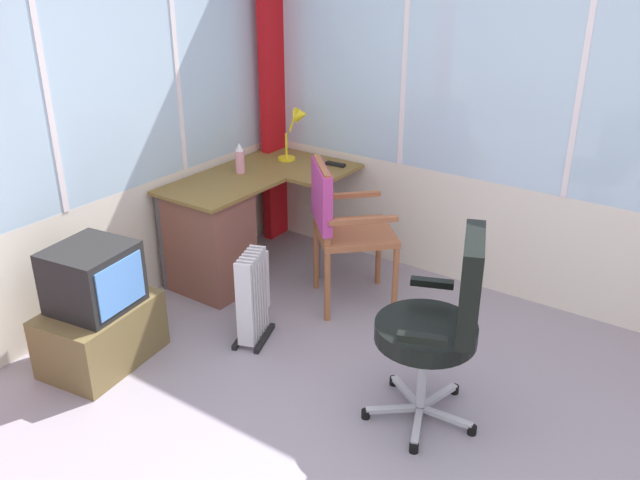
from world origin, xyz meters
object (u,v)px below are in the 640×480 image
at_px(tv_remote, 335,164).
at_px(spray_bottle, 240,159).
at_px(wooden_armchair, 336,216).
at_px(desk, 216,233).
at_px(desk_lamp, 298,125).
at_px(tv_on_stand, 98,313).
at_px(office_chair, 443,317).
at_px(space_heater, 254,295).

height_order(tv_remote, spray_bottle, spray_bottle).
distance_m(tv_remote, wooden_armchair, 0.73).
height_order(desk, spray_bottle, spray_bottle).
xyz_separation_m(spray_bottle, wooden_armchair, (-0.08, -0.87, -0.20)).
relative_size(desk_lamp, wooden_armchair, 0.40).
bearing_deg(wooden_armchair, tv_on_stand, 152.12).
bearing_deg(desk_lamp, tv_remote, -87.54).
bearing_deg(desk_lamp, desk, 175.12).
relative_size(office_chair, tv_on_stand, 1.42).
height_order(desk_lamp, spray_bottle, desk_lamp).
relative_size(desk, wooden_armchair, 1.35).
height_order(spray_bottle, tv_on_stand, spray_bottle).
bearing_deg(tv_remote, desk_lamp, 88.74).
xyz_separation_m(desk, tv_remote, (0.86, -0.40, 0.34)).
bearing_deg(space_heater, spray_bottle, 44.63).
bearing_deg(desk, office_chair, -102.71).
distance_m(spray_bottle, wooden_armchair, 0.90).
xyz_separation_m(tv_remote, space_heater, (-1.24, -0.25, -0.45)).
relative_size(tv_remote, tv_on_stand, 0.21).
xyz_separation_m(desk, office_chair, (-0.43, -1.90, 0.20)).
bearing_deg(spray_bottle, space_heater, -135.37).
xyz_separation_m(spray_bottle, tv_on_stand, (-1.42, -0.16, -0.51)).
height_order(desk, tv_on_stand, desk).
distance_m(spray_bottle, tv_on_stand, 1.51).
xyz_separation_m(desk_lamp, tv_remote, (0.01, -0.33, -0.25)).
distance_m(desk, spray_bottle, 0.56).
relative_size(wooden_armchair, tv_on_stand, 1.35).
bearing_deg(tv_on_stand, wooden_armchair, -27.88).
bearing_deg(wooden_armchair, office_chair, -122.66).
distance_m(wooden_armchair, space_heater, 0.74).
relative_size(spray_bottle, office_chair, 0.21).
xyz_separation_m(spray_bottle, office_chair, (-0.77, -1.96, -0.23)).
bearing_deg(spray_bottle, wooden_armchair, -95.14).
relative_size(desk, office_chair, 1.29).
bearing_deg(wooden_armchair, desk, 108.26).
xyz_separation_m(wooden_armchair, tv_on_stand, (-1.34, 0.71, -0.31)).
xyz_separation_m(desk_lamp, office_chair, (-1.28, -1.82, -0.38)).
bearing_deg(tv_remote, wooden_armchair, -149.12).
distance_m(desk_lamp, space_heater, 1.52).
relative_size(wooden_armchair, space_heater, 1.71).
relative_size(tv_remote, office_chair, 0.15).
distance_m(desk_lamp, wooden_armchair, 1.01).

